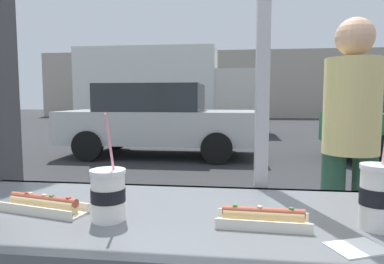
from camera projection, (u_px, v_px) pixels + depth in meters
ground_plane at (239, 148)px, 9.29m from camera, size 60.00×60.00×0.00m
sidewalk_strip at (246, 246)px, 2.97m from camera, size 16.00×2.80×0.15m
building_facade_far at (238, 84)px, 24.22m from camera, size 28.00×1.20×4.56m
soda_cup_left at (377, 196)px, 0.91m from camera, size 0.09×0.09×0.33m
soda_cup_right at (108, 194)px, 0.98m from camera, size 0.10×0.10×0.30m
hotdog_tray_near at (263, 217)px, 0.94m from camera, size 0.25×0.10×0.05m
hotdog_tray_far at (44, 204)px, 1.06m from camera, size 0.29×0.15×0.05m
napkin_wrapper at (357, 248)px, 0.80m from camera, size 0.15×0.13×0.00m
parked_car_silver at (158, 119)px, 8.03m from camera, size 4.37×2.00×1.63m
box_truck at (166, 88)px, 13.41m from camera, size 6.89×2.44×3.17m
pedestrian at (351, 138)px, 2.07m from camera, size 0.32×0.32×1.63m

